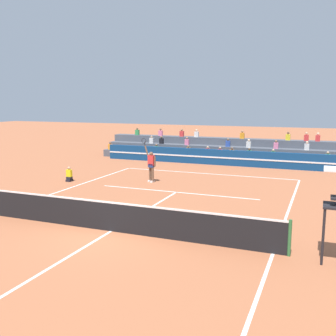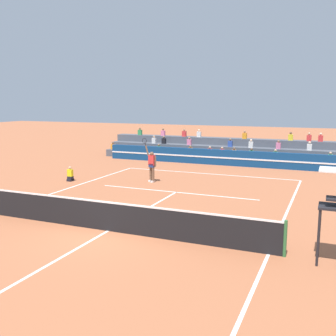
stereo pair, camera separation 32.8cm
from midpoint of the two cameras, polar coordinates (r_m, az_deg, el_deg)
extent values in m
plane|color=#AD603D|center=(14.02, -8.02, -9.03)|extent=(120.00, 120.00, 0.00)
cube|color=white|center=(24.67, 6.26, -0.83)|extent=(11.00, 0.10, 0.01)
cube|color=white|center=(12.29, 15.13, -12.00)|extent=(0.10, 23.80, 0.01)
cube|color=white|center=(19.59, 1.65, -3.52)|extent=(8.25, 0.10, 0.01)
cube|color=white|center=(14.02, -8.02, -9.02)|extent=(0.10, 12.85, 0.01)
cylinder|color=#2D6B38|center=(12.06, 17.40, -9.77)|extent=(0.10, 0.10, 1.10)
cube|color=black|center=(13.87, -8.07, -7.07)|extent=(11.90, 0.02, 1.00)
cube|color=white|center=(13.72, -8.12, -4.95)|extent=(11.90, 0.04, 0.06)
cube|color=navy|center=(28.02, 8.40, 1.51)|extent=(18.00, 0.24, 1.10)
cube|color=white|center=(27.89, 8.33, 1.47)|extent=(18.00, 0.02, 0.10)
cube|color=#4C515B|center=(29.28, 9.01, 1.30)|extent=(20.29, 0.95, 0.55)
cube|color=#338C4C|center=(30.83, -1.05, 2.76)|extent=(0.32, 0.22, 0.44)
sphere|color=brown|center=(30.79, -1.05, 3.35)|extent=(0.18, 0.18, 0.18)
cube|color=#338C4C|center=(28.44, 15.63, 1.82)|extent=(0.32, 0.22, 0.44)
sphere|color=tan|center=(28.40, 15.66, 2.46)|extent=(0.18, 0.18, 0.18)
cube|color=red|center=(29.15, 8.17, 2.26)|extent=(0.32, 0.22, 0.44)
sphere|color=tan|center=(29.11, 8.19, 2.89)|extent=(0.18, 0.18, 0.18)
cube|color=red|center=(29.40, 6.41, 2.36)|extent=(0.32, 0.22, 0.44)
sphere|color=tan|center=(29.36, 6.42, 2.98)|extent=(0.18, 0.18, 0.18)
cube|color=orange|center=(32.71, -7.69, 3.07)|extent=(0.32, 0.22, 0.44)
sphere|color=brown|center=(32.67, -7.70, 3.63)|extent=(0.18, 0.18, 0.18)
cube|color=orange|center=(28.94, 9.88, 2.16)|extent=(0.32, 0.22, 0.44)
sphere|color=brown|center=(28.90, 9.90, 2.79)|extent=(0.18, 0.18, 0.18)
cube|color=orange|center=(29.87, 3.58, 2.52)|extent=(0.32, 0.22, 0.44)
sphere|color=brown|center=(29.83, 3.58, 3.13)|extent=(0.18, 0.18, 0.18)
cube|color=#338C4C|center=(28.22, 22.79, 1.36)|extent=(0.32, 0.22, 0.44)
sphere|color=tan|center=(28.18, 22.83, 2.01)|extent=(0.18, 0.18, 0.18)
cube|color=#338C4C|center=(28.69, 12.33, 2.02)|extent=(0.32, 0.22, 0.44)
sphere|color=brown|center=(28.65, 12.35, 2.65)|extent=(0.18, 0.18, 0.18)
cube|color=#4C515B|center=(30.16, 9.46, 2.05)|extent=(20.29, 0.95, 1.10)
cube|color=pink|center=(29.30, 16.03, 3.11)|extent=(0.32, 0.22, 0.44)
sphere|color=brown|center=(29.27, 16.06, 3.73)|extent=(0.18, 0.18, 0.18)
cube|color=black|center=(31.62, -0.31, 3.93)|extent=(0.32, 0.22, 0.44)
sphere|color=brown|center=(31.59, -0.31, 4.51)|extent=(0.18, 0.18, 0.18)
cube|color=#2D4CA5|center=(29.92, 9.33, 3.48)|extent=(0.32, 0.22, 0.44)
sphere|color=brown|center=(29.88, 9.35, 4.09)|extent=(0.18, 0.18, 0.18)
cube|color=silver|center=(31.97, -1.74, 3.99)|extent=(0.32, 0.22, 0.44)
sphere|color=tan|center=(31.94, -1.74, 4.56)|extent=(0.18, 0.18, 0.18)
cube|color=pink|center=(30.84, 3.41, 3.77)|extent=(0.32, 0.22, 0.44)
sphere|color=#9E7051|center=(30.81, 3.41, 4.36)|extent=(0.18, 0.18, 0.18)
cube|color=silver|center=(29.59, 12.26, 3.32)|extent=(0.32, 0.22, 0.44)
sphere|color=beige|center=(29.56, 12.28, 3.94)|extent=(0.18, 0.18, 0.18)
cube|color=silver|center=(29.13, 20.14, 2.85)|extent=(0.32, 0.22, 0.44)
sphere|color=beige|center=(29.10, 20.18, 3.48)|extent=(0.18, 0.18, 0.18)
cube|color=#4C515B|center=(31.04, 9.89, 2.77)|extent=(20.29, 0.95, 1.65)
cube|color=red|center=(31.94, 2.67, 4.97)|extent=(0.32, 0.22, 0.44)
sphere|color=#9E7051|center=(31.92, 2.67, 5.54)|extent=(0.18, 0.18, 0.18)
cube|color=#338C4C|center=(33.53, -3.81, 5.18)|extent=(0.32, 0.22, 0.44)
sphere|color=brown|center=(33.51, -3.82, 5.73)|extent=(0.18, 0.18, 0.18)
cube|color=pink|center=(32.63, -0.43, 5.08)|extent=(0.32, 0.22, 0.44)
sphere|color=brown|center=(32.61, -0.43, 5.64)|extent=(0.18, 0.18, 0.18)
cube|color=orange|center=(30.60, 11.36, 4.59)|extent=(0.32, 0.22, 0.44)
sphere|color=#9E7051|center=(30.57, 11.38, 5.19)|extent=(0.18, 0.18, 0.18)
cube|color=silver|center=(31.53, 4.81, 4.89)|extent=(0.32, 0.22, 0.44)
sphere|color=beige|center=(31.51, 4.82, 5.47)|extent=(0.18, 0.18, 0.18)
cube|color=yellow|center=(30.11, 17.67, 4.25)|extent=(0.32, 0.22, 0.44)
sphere|color=brown|center=(30.09, 17.70, 4.85)|extent=(0.18, 0.18, 0.18)
cube|color=red|center=(30.03, 20.09, 4.10)|extent=(0.32, 0.22, 0.44)
sphere|color=tan|center=(30.00, 20.12, 4.71)|extent=(0.18, 0.18, 0.18)
cube|color=red|center=(30.00, 21.56, 4.01)|extent=(0.32, 0.22, 0.44)
sphere|color=beige|center=(29.97, 21.60, 4.62)|extent=(0.18, 0.18, 0.18)
cylinder|color=black|center=(11.64, 21.75, -9.43)|extent=(0.07, 0.07, 1.60)
cylinder|color=black|center=(12.25, 21.82, -8.49)|extent=(0.07, 0.07, 1.60)
cube|color=black|center=(11.72, 23.41, -5.17)|extent=(0.68, 0.76, 0.06)
cube|color=black|center=(11.66, 23.78, -4.10)|extent=(0.44, 0.48, 0.06)
cube|color=white|center=(11.51, 23.75, -0.25)|extent=(0.76, 0.84, 0.04)
cube|color=black|center=(22.94, -13.58, -1.70)|extent=(0.28, 0.36, 0.12)
cube|color=black|center=(22.92, -13.59, -1.41)|extent=(0.28, 0.24, 0.18)
cube|color=yellow|center=(22.87, -13.62, -0.69)|extent=(0.30, 0.18, 0.40)
sphere|color=tan|center=(22.82, -13.64, 0.02)|extent=(0.17, 0.17, 0.17)
cylinder|color=brown|center=(21.91, -1.74, -0.92)|extent=(0.14, 0.14, 0.90)
cylinder|color=brown|center=(22.09, -2.09, -0.83)|extent=(0.14, 0.14, 0.90)
cube|color=navy|center=(21.89, -1.93, 0.37)|extent=(0.35, 0.25, 0.20)
cube|color=red|center=(21.85, -1.94, 1.15)|extent=(0.39, 0.26, 0.56)
sphere|color=brown|center=(21.80, -1.94, 2.08)|extent=(0.22, 0.22, 0.22)
cube|color=white|center=(21.95, -1.80, -1.98)|extent=(0.16, 0.28, 0.09)
cube|color=white|center=(22.14, -2.15, -1.88)|extent=(0.16, 0.28, 0.09)
cylinder|color=brown|center=(21.72, -1.42, 0.94)|extent=(0.09, 0.09, 0.56)
cylinder|color=brown|center=(21.96, -2.62, 2.52)|extent=(0.28, 0.14, 0.60)
cylinder|color=black|center=(21.99, -2.89, 3.52)|extent=(0.10, 0.05, 0.22)
torus|color=black|center=(22.00, -3.01, 3.97)|extent=(0.39, 0.10, 0.39)
sphere|color=#C6DB33|center=(17.22, -11.35, -5.46)|extent=(0.07, 0.07, 0.07)
camera|label=1|loc=(0.16, -89.53, 0.08)|focal=42.00mm
camera|label=2|loc=(0.16, 90.47, -0.08)|focal=42.00mm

